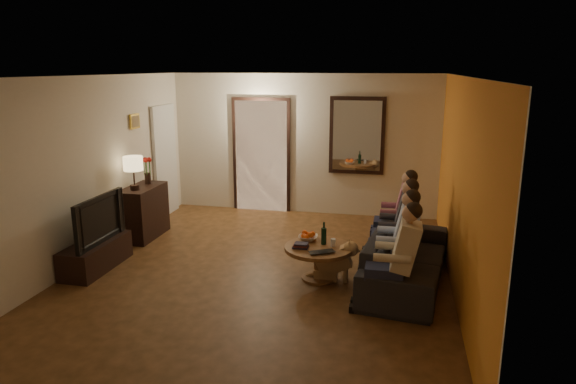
% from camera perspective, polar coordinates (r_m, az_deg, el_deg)
% --- Properties ---
extents(floor, '(5.00, 6.00, 0.01)m').
position_cam_1_polar(floor, '(7.11, -2.91, -8.69)').
color(floor, '#422B11').
rests_on(floor, ground).
extents(ceiling, '(5.00, 6.00, 0.01)m').
position_cam_1_polar(ceiling, '(6.58, -3.19, 12.75)').
color(ceiling, white).
rests_on(ceiling, back_wall).
extents(back_wall, '(5.00, 0.02, 2.60)m').
position_cam_1_polar(back_wall, '(9.61, 1.68, 5.29)').
color(back_wall, beige).
rests_on(back_wall, floor).
extents(front_wall, '(5.00, 0.02, 2.60)m').
position_cam_1_polar(front_wall, '(4.02, -14.42, -7.28)').
color(front_wall, beige).
rests_on(front_wall, floor).
extents(left_wall, '(0.02, 6.00, 2.60)m').
position_cam_1_polar(left_wall, '(7.76, -21.17, 2.32)').
color(left_wall, beige).
rests_on(left_wall, floor).
extents(right_wall, '(0.02, 6.00, 2.60)m').
position_cam_1_polar(right_wall, '(6.54, 18.60, 0.54)').
color(right_wall, beige).
rests_on(right_wall, floor).
extents(orange_accent, '(0.01, 6.00, 2.60)m').
position_cam_1_polar(orange_accent, '(6.54, 18.52, 0.55)').
color(orange_accent, orange).
rests_on(orange_accent, right_wall).
extents(kitchen_doorway, '(1.00, 0.06, 2.10)m').
position_cam_1_polar(kitchen_doorway, '(9.80, -2.97, 3.97)').
color(kitchen_doorway, '#FFE0A5').
rests_on(kitchen_doorway, floor).
extents(door_trim, '(1.12, 0.04, 2.22)m').
position_cam_1_polar(door_trim, '(9.79, -2.98, 3.96)').
color(door_trim, black).
rests_on(door_trim, floor).
extents(fridge_glimpse, '(0.45, 0.03, 1.70)m').
position_cam_1_polar(fridge_glimpse, '(9.77, -1.53, 3.06)').
color(fridge_glimpse, silver).
rests_on(fridge_glimpse, floor).
extents(mirror_frame, '(1.00, 0.05, 1.40)m').
position_cam_1_polar(mirror_frame, '(9.41, 7.67, 6.23)').
color(mirror_frame, black).
rests_on(mirror_frame, back_wall).
extents(mirror_glass, '(0.86, 0.02, 1.26)m').
position_cam_1_polar(mirror_glass, '(9.38, 7.66, 6.20)').
color(mirror_glass, white).
rests_on(mirror_glass, back_wall).
extents(white_door, '(0.06, 0.85, 2.04)m').
position_cam_1_polar(white_door, '(9.76, -13.49, 3.38)').
color(white_door, white).
rests_on(white_door, floor).
extents(framed_art, '(0.03, 0.28, 0.24)m').
position_cam_1_polar(framed_art, '(8.77, -16.68, 7.54)').
color(framed_art, '#B28C33').
rests_on(framed_art, left_wall).
extents(art_canvas, '(0.01, 0.22, 0.18)m').
position_cam_1_polar(art_canvas, '(8.76, -16.59, 7.54)').
color(art_canvas, brown).
rests_on(art_canvas, left_wall).
extents(dresser, '(0.45, 0.95, 0.84)m').
position_cam_1_polar(dresser, '(8.65, -15.76, -2.15)').
color(dresser, black).
rests_on(dresser, floor).
extents(table_lamp, '(0.30, 0.30, 0.54)m').
position_cam_1_polar(table_lamp, '(8.30, -16.77, 2.04)').
color(table_lamp, beige).
rests_on(table_lamp, dresser).
extents(flower_vase, '(0.14, 0.14, 0.44)m').
position_cam_1_polar(flower_vase, '(8.69, -15.36, 2.30)').
color(flower_vase, '#AD1912').
rests_on(flower_vase, dresser).
extents(tv_stand, '(0.45, 1.16, 0.39)m').
position_cam_1_polar(tv_stand, '(7.58, -20.55, -6.57)').
color(tv_stand, black).
rests_on(tv_stand, floor).
extents(tv, '(1.12, 0.15, 0.65)m').
position_cam_1_polar(tv, '(7.42, -20.88, -2.82)').
color(tv, black).
rests_on(tv, tv_stand).
extents(sofa, '(2.35, 1.19, 0.66)m').
position_cam_1_polar(sofa, '(6.80, 13.04, -7.14)').
color(sofa, black).
rests_on(sofa, floor).
extents(person_a, '(0.60, 0.40, 1.20)m').
position_cam_1_polar(person_a, '(5.86, 12.26, -7.70)').
color(person_a, tan).
rests_on(person_a, sofa).
extents(person_b, '(0.60, 0.40, 1.20)m').
position_cam_1_polar(person_b, '(6.43, 12.30, -5.77)').
color(person_b, tan).
rests_on(person_b, sofa).
extents(person_c, '(0.60, 0.40, 1.20)m').
position_cam_1_polar(person_c, '(7.00, 12.32, -4.15)').
color(person_c, tan).
rests_on(person_c, sofa).
extents(person_d, '(0.60, 0.40, 1.20)m').
position_cam_1_polar(person_d, '(7.57, 12.34, -2.78)').
color(person_d, tan).
rests_on(person_d, sofa).
extents(dog, '(0.57, 0.27, 0.56)m').
position_cam_1_polar(dog, '(6.73, 5.08, -7.49)').
color(dog, '#AE7350').
rests_on(dog, floor).
extents(coffee_table, '(1.07, 1.07, 0.45)m').
position_cam_1_polar(coffee_table, '(6.77, 3.41, -7.85)').
color(coffee_table, brown).
rests_on(coffee_table, floor).
extents(bowl, '(0.26, 0.26, 0.06)m').
position_cam_1_polar(bowl, '(6.91, 2.24, -5.10)').
color(bowl, white).
rests_on(bowl, coffee_table).
extents(oranges, '(0.20, 0.20, 0.08)m').
position_cam_1_polar(oranges, '(6.89, 2.25, -4.56)').
color(oranges, '#FF5B15').
rests_on(oranges, bowl).
extents(wine_bottle, '(0.07, 0.07, 0.31)m').
position_cam_1_polar(wine_bottle, '(6.72, 4.01, -4.55)').
color(wine_bottle, black).
rests_on(wine_bottle, coffee_table).
extents(wine_glass, '(0.06, 0.06, 0.10)m').
position_cam_1_polar(wine_glass, '(6.69, 5.04, -5.61)').
color(wine_glass, silver).
rests_on(wine_glass, coffee_table).
extents(book_stack, '(0.20, 0.15, 0.07)m').
position_cam_1_polar(book_stack, '(6.62, 1.41, -5.93)').
color(book_stack, black).
rests_on(book_stack, coffee_table).
extents(laptop, '(0.39, 0.35, 0.03)m').
position_cam_1_polar(laptop, '(6.41, 3.93, -6.84)').
color(laptop, black).
rests_on(laptop, coffee_table).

